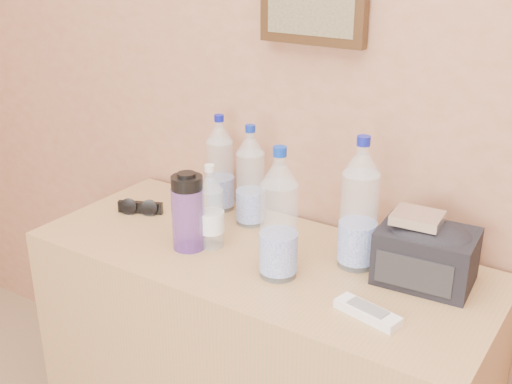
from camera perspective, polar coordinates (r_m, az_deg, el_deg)
dresser at (r=1.90m, az=0.24°, el=-15.82°), size 1.23×0.51×0.77m
pet_large_a at (r=1.91m, az=-3.21°, el=2.13°), size 0.08×0.08×0.29m
pet_large_b at (r=1.81m, az=-0.50°, el=0.97°), size 0.08×0.08×0.29m
pet_large_c at (r=1.59m, az=9.14°, el=-1.63°), size 0.09×0.09×0.34m
pet_large_d at (r=1.52m, az=2.05°, el=-2.58°), size 0.09×0.09×0.33m
pet_small at (r=1.69m, az=-4.04°, el=-1.70°), size 0.07×0.07×0.23m
nalgene_bottle at (r=1.69m, az=-6.06°, el=-1.73°), size 0.09×0.09×0.21m
sunglasses at (r=1.95m, az=-10.23°, el=-1.36°), size 0.14×0.10×0.03m
ac_remote at (r=1.45m, az=9.88°, el=-10.50°), size 0.16×0.08×0.02m
toiletry_bag at (r=1.58m, az=14.90°, el=-5.24°), size 0.24×0.18×0.15m
foil_packet at (r=1.54m, az=14.17°, el=-2.23°), size 0.12×0.10×0.02m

